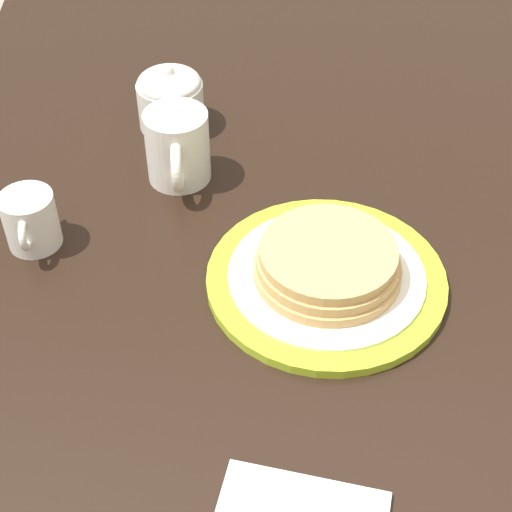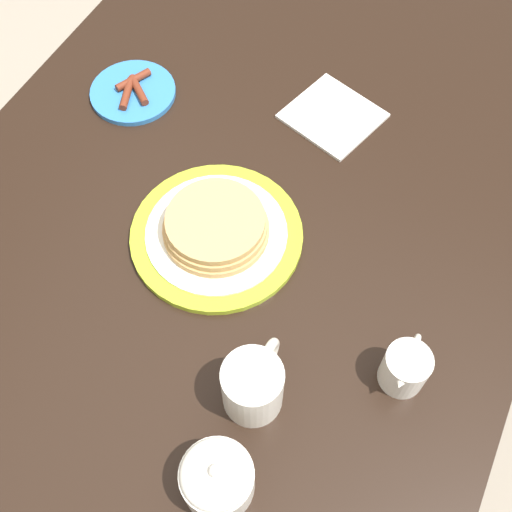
{
  "view_description": "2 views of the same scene",
  "coord_description": "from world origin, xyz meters",
  "px_view_note": "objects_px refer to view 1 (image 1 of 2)",
  "views": [
    {
      "loc": [
        0.6,
        -0.11,
        1.4
      ],
      "look_at": [
        -0.04,
        -0.07,
        0.78
      ],
      "focal_mm": 55.0,
      "sensor_mm": 36.0,
      "label": 1
    },
    {
      "loc": [
        -0.48,
        -0.29,
        1.62
      ],
      "look_at": [
        -0.04,
        -0.07,
        0.78
      ],
      "focal_mm": 45.0,
      "sensor_mm": 36.0,
      "label": 2
    }
  ],
  "objects_px": {
    "coffee_mug": "(178,147)",
    "creamer_pitcher": "(30,219)",
    "sugar_bowl": "(170,98)",
    "pancake_plate": "(327,271)"
  },
  "relations": [
    {
      "from": "pancake_plate",
      "to": "creamer_pitcher",
      "type": "distance_m",
      "value": 0.35
    },
    {
      "from": "coffee_mug",
      "to": "creamer_pitcher",
      "type": "height_order",
      "value": "coffee_mug"
    },
    {
      "from": "pancake_plate",
      "to": "creamer_pitcher",
      "type": "bearing_deg",
      "value": -104.94
    },
    {
      "from": "coffee_mug",
      "to": "pancake_plate",
      "type": "bearing_deg",
      "value": 39.21
    },
    {
      "from": "coffee_mug",
      "to": "creamer_pitcher",
      "type": "bearing_deg",
      "value": -56.12
    },
    {
      "from": "pancake_plate",
      "to": "creamer_pitcher",
      "type": "relative_size",
      "value": 2.84
    },
    {
      "from": "creamer_pitcher",
      "to": "sugar_bowl",
      "type": "relative_size",
      "value": 1.0
    },
    {
      "from": "coffee_mug",
      "to": "sugar_bowl",
      "type": "distance_m",
      "value": 0.13
    },
    {
      "from": "creamer_pitcher",
      "to": "sugar_bowl",
      "type": "bearing_deg",
      "value": 146.4
    },
    {
      "from": "pancake_plate",
      "to": "sugar_bowl",
      "type": "xyz_separation_m",
      "value": [
        -0.33,
        -0.18,
        0.02
      ]
    }
  ]
}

